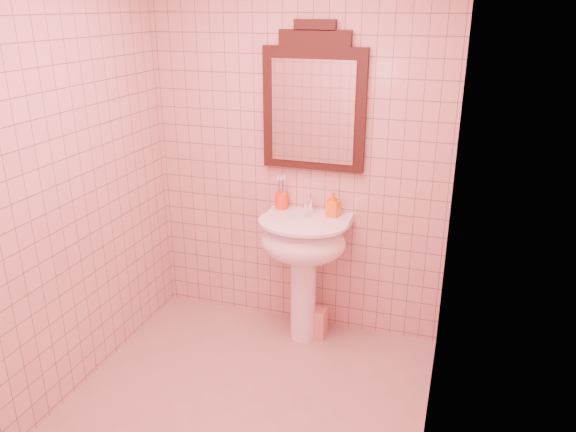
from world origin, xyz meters
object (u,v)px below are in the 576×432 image
(toothbrush_cup, at_px, (282,200))
(towel, at_px, (314,322))
(soap_dispenser, at_px, (334,204))
(pedestal_sink, at_px, (303,249))
(mirror, at_px, (314,103))

(toothbrush_cup, xyz_separation_m, towel, (0.27, -0.12, -0.82))
(toothbrush_cup, distance_m, soap_dispenser, 0.37)
(towel, bearing_deg, toothbrush_cup, 155.41)
(pedestal_sink, relative_size, towel, 4.12)
(soap_dispenser, bearing_deg, toothbrush_cup, -172.54)
(mirror, xyz_separation_m, toothbrush_cup, (-0.20, -0.03, -0.65))
(pedestal_sink, bearing_deg, toothbrush_cup, 140.26)
(soap_dispenser, xyz_separation_m, towel, (-0.10, -0.09, -0.84))
(towel, bearing_deg, mirror, 113.17)
(pedestal_sink, relative_size, toothbrush_cup, 4.24)
(pedestal_sink, height_order, soap_dispenser, soap_dispenser)
(mirror, relative_size, soap_dispenser, 5.57)
(toothbrush_cup, xyz_separation_m, soap_dispenser, (0.37, -0.04, 0.02))
(mirror, bearing_deg, pedestal_sink, -90.00)
(pedestal_sink, xyz_separation_m, mirror, (0.00, 0.20, 0.91))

